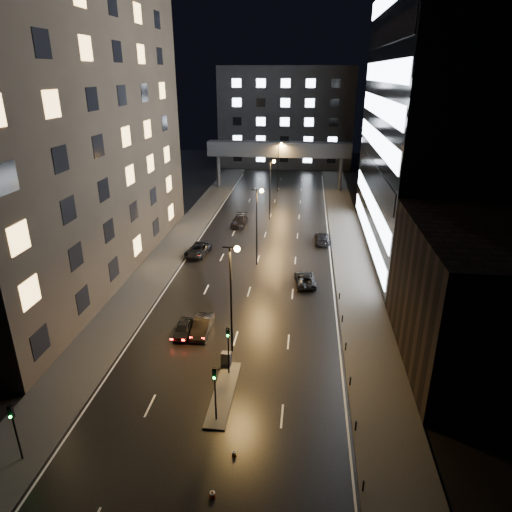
# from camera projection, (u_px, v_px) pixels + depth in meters

# --- Properties ---
(ground) EXTENTS (160.00, 160.00, 0.00)m
(ground) POSITION_uv_depth(u_px,v_px,m) (265.00, 235.00, 70.80)
(ground) COLOR black
(ground) RESTS_ON ground
(sidewalk_left) EXTENTS (5.00, 110.00, 0.15)m
(sidewalk_left) POSITION_uv_depth(u_px,v_px,m) (178.00, 242.00, 67.47)
(sidewalk_left) COLOR #383533
(sidewalk_left) RESTS_ON ground
(sidewalk_right) EXTENTS (5.00, 110.00, 0.15)m
(sidewalk_right) POSITION_uv_depth(u_px,v_px,m) (349.00, 249.00, 64.86)
(sidewalk_right) COLOR #383533
(sidewalk_right) RESTS_ON ground
(building_left) EXTENTS (15.00, 48.00, 40.00)m
(building_left) POSITION_uv_depth(u_px,v_px,m) (53.00, 105.00, 50.92)
(building_left) COLOR #2D2319
(building_left) RESTS_ON ground
(building_right_low) EXTENTS (10.00, 18.00, 12.00)m
(building_right_low) POSITION_uv_depth(u_px,v_px,m) (470.00, 298.00, 37.91)
(building_right_low) COLOR black
(building_right_low) RESTS_ON ground
(building_right_glass) EXTENTS (20.00, 36.00, 45.00)m
(building_right_glass) POSITION_uv_depth(u_px,v_px,m) (466.00, 80.00, 56.09)
(building_right_glass) COLOR black
(building_right_glass) RESTS_ON ground
(building_far) EXTENTS (34.00, 14.00, 25.00)m
(building_far) POSITION_uv_depth(u_px,v_px,m) (286.00, 117.00, 119.57)
(building_far) COLOR #333335
(building_far) RESTS_ON ground
(skybridge) EXTENTS (30.00, 3.00, 10.00)m
(skybridge) POSITION_uv_depth(u_px,v_px,m) (279.00, 150.00, 95.33)
(skybridge) COLOR #333335
(skybridge) RESTS_ON ground
(median_island) EXTENTS (1.60, 8.00, 0.15)m
(median_island) POSITION_uv_depth(u_px,v_px,m) (224.00, 393.00, 35.73)
(median_island) COLOR #383533
(median_island) RESTS_ON ground
(traffic_signal_near) EXTENTS (0.28, 0.34, 4.40)m
(traffic_signal_near) POSITION_uv_depth(u_px,v_px,m) (228.00, 343.00, 36.89)
(traffic_signal_near) COLOR black
(traffic_signal_near) RESTS_ON median_island
(traffic_signal_far) EXTENTS (0.28, 0.34, 4.40)m
(traffic_signal_far) POSITION_uv_depth(u_px,v_px,m) (215.00, 386.00, 31.83)
(traffic_signal_far) COLOR black
(traffic_signal_far) RESTS_ON median_island
(traffic_signal_corner) EXTENTS (0.28, 0.34, 4.40)m
(traffic_signal_corner) POSITION_uv_depth(u_px,v_px,m) (14.00, 425.00, 28.50)
(traffic_signal_corner) COLOR black
(traffic_signal_corner) RESTS_ON ground
(bollard_row) EXTENTS (0.12, 25.12, 0.90)m
(bollard_row) POSITION_uv_depth(u_px,v_px,m) (348.00, 363.00, 38.70)
(bollard_row) COLOR black
(bollard_row) RESTS_ON ground
(streetlight_near) EXTENTS (1.45, 0.50, 10.15)m
(streetlight_near) POSITION_uv_depth(u_px,v_px,m) (233.00, 286.00, 38.87)
(streetlight_near) COLOR black
(streetlight_near) RESTS_ON ground
(streetlight_mid_a) EXTENTS (1.45, 0.50, 10.15)m
(streetlight_mid_a) POSITION_uv_depth(u_px,v_px,m) (258.00, 217.00, 57.30)
(streetlight_mid_a) COLOR black
(streetlight_mid_a) RESTS_ON ground
(streetlight_mid_b) EXTENTS (1.45, 0.50, 10.15)m
(streetlight_mid_b) POSITION_uv_depth(u_px,v_px,m) (271.00, 182.00, 75.73)
(streetlight_mid_b) COLOR black
(streetlight_mid_b) RESTS_ON ground
(streetlight_far) EXTENTS (1.45, 0.50, 10.15)m
(streetlight_far) POSITION_uv_depth(u_px,v_px,m) (279.00, 160.00, 94.16)
(streetlight_far) COLOR black
(streetlight_far) RESTS_ON ground
(car_away_a) EXTENTS (1.74, 3.83, 1.28)m
(car_away_a) POSITION_uv_depth(u_px,v_px,m) (183.00, 329.00, 43.61)
(car_away_a) COLOR black
(car_away_a) RESTS_ON ground
(car_away_b) EXTENTS (1.58, 4.47, 1.47)m
(car_away_b) POSITION_uv_depth(u_px,v_px,m) (202.00, 326.00, 43.85)
(car_away_b) COLOR black
(car_away_b) RESTS_ON ground
(car_away_c) EXTENTS (3.17, 5.68, 1.50)m
(car_away_c) POSITION_uv_depth(u_px,v_px,m) (198.00, 250.00, 62.64)
(car_away_c) COLOR black
(car_away_c) RESTS_ON ground
(car_away_d) EXTENTS (2.40, 5.48, 1.57)m
(car_away_d) POSITION_uv_depth(u_px,v_px,m) (240.00, 221.00, 74.80)
(car_away_d) COLOR black
(car_away_d) RESTS_ON ground
(car_toward_a) EXTENTS (2.86, 5.12, 1.35)m
(car_toward_a) POSITION_uv_depth(u_px,v_px,m) (305.00, 279.00, 53.95)
(car_toward_a) COLOR black
(car_toward_a) RESTS_ON ground
(car_toward_b) EXTENTS (2.21, 5.14, 1.48)m
(car_toward_b) POSITION_uv_depth(u_px,v_px,m) (322.00, 238.00, 67.19)
(car_toward_b) COLOR black
(car_toward_b) RESTS_ON ground
(utility_cabinet) EXTENTS (0.84, 0.60, 1.24)m
(utility_cabinet) POSITION_uv_depth(u_px,v_px,m) (226.00, 359.00, 38.78)
(utility_cabinet) COLOR #49494B
(utility_cabinet) RESTS_ON median_island
(cone_a) EXTENTS (0.40, 0.40, 0.52)m
(cone_a) POSITION_uv_depth(u_px,v_px,m) (234.00, 453.00, 29.86)
(cone_a) COLOR orange
(cone_a) RESTS_ON ground
(cone_b) EXTENTS (0.49, 0.49, 0.48)m
(cone_b) POSITION_uv_depth(u_px,v_px,m) (212.00, 494.00, 26.99)
(cone_b) COLOR #FD430D
(cone_b) RESTS_ON ground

